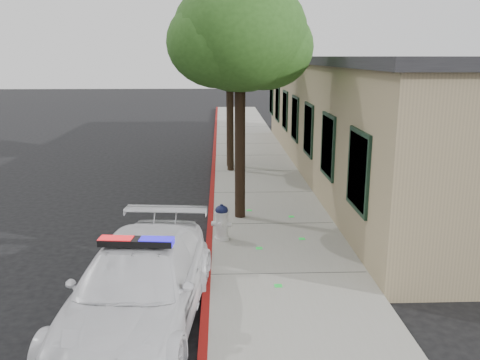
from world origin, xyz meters
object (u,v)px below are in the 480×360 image
street_tree_far (230,49)px  street_tree_near (240,39)px  fire_hydrant (222,222)px  street_tree_mid (230,59)px  clapboard_building (396,116)px  police_car (139,286)px

street_tree_far → street_tree_near: bearing=-88.9°
fire_hydrant → street_tree_mid: size_ratio=0.16×
street_tree_mid → street_tree_far: size_ratio=0.92×
clapboard_building → street_tree_far: street_tree_far is taller
police_car → fire_hydrant: police_car is taller
fire_hydrant → street_tree_mid: 8.14m
street_tree_mid → clapboard_building: bearing=-2.0°
police_car → street_tree_mid: street_tree_mid is taller
fire_hydrant → street_tree_far: 8.92m
police_car → street_tree_mid: size_ratio=0.93×
police_car → street_tree_far: street_tree_far is taller
clapboard_building → street_tree_mid: size_ratio=3.94×
police_car → street_tree_mid: (1.68, 10.81, 3.45)m
street_tree_far → fire_hydrant: bearing=-92.7°
police_car → clapboard_building: bearing=59.8°
clapboard_building → street_tree_near: street_tree_near is taller
police_car → fire_hydrant: 3.75m
clapboard_building → street_tree_mid: street_tree_mid is taller
fire_hydrant → street_tree_near: bearing=86.9°
street_tree_far → clapboard_building: bearing=-8.7°
police_car → street_tree_far: size_ratio=0.86×
clapboard_building → street_tree_mid: 6.32m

